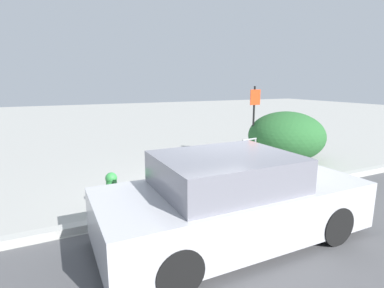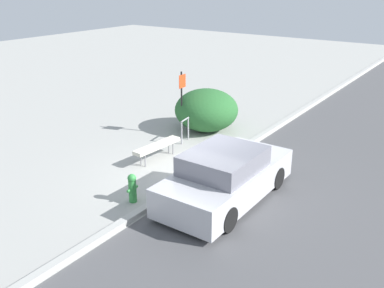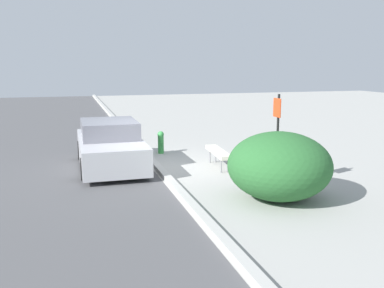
# 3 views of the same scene
# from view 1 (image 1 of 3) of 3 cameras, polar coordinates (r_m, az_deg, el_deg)

# --- Properties ---
(ground_plane) EXTENTS (60.00, 60.00, 0.00)m
(ground_plane) POSITION_cam_1_polar(r_m,az_deg,el_deg) (6.28, 6.02, -10.98)
(ground_plane) COLOR #9E9E99
(curb) EXTENTS (60.00, 0.20, 0.13)m
(curb) POSITION_cam_1_polar(r_m,az_deg,el_deg) (6.26, 6.03, -10.43)
(curb) COLOR #A8A8A3
(curb) RESTS_ON ground_plane
(bench) EXTENTS (1.82, 0.46, 0.52)m
(bench) POSITION_cam_1_polar(r_m,az_deg,el_deg) (7.75, 1.23, -2.97)
(bench) COLOR gray
(bench) RESTS_ON ground_plane
(bike_rack) EXTENTS (0.55, 0.14, 0.83)m
(bike_rack) POSITION_cam_1_polar(r_m,az_deg,el_deg) (8.82, 10.81, -1.05)
(bike_rack) COLOR #99999E
(bike_rack) RESTS_ON ground_plane
(sign_post) EXTENTS (0.36, 0.08, 2.30)m
(sign_post) POSITION_cam_1_polar(r_m,az_deg,el_deg) (9.37, 11.71, 5.14)
(sign_post) COLOR black
(sign_post) RESTS_ON ground_plane
(fire_hydrant) EXTENTS (0.36, 0.22, 0.77)m
(fire_hydrant) POSITION_cam_1_polar(r_m,az_deg,el_deg) (5.90, -15.01, -8.59)
(fire_hydrant) COLOR #338C3F
(fire_hydrant) RESTS_ON ground_plane
(shrub_hedge) EXTENTS (2.33, 2.33, 1.53)m
(shrub_hedge) POSITION_cam_1_polar(r_m,az_deg,el_deg) (9.76, 17.48, 1.43)
(shrub_hedge) COLOR #28602D
(shrub_hedge) RESTS_ON ground_plane
(parked_car_near) EXTENTS (4.15, 1.81, 1.37)m
(parked_car_near) POSITION_cam_1_polar(r_m,az_deg,el_deg) (4.72, 7.63, -10.63)
(parked_car_near) COLOR black
(parked_car_near) RESTS_ON ground_plane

